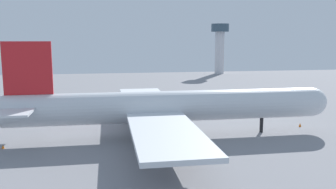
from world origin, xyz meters
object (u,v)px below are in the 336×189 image
maintenance_van (258,99)px  safety_cone_tail (3,147)px  safety_cone_nose (300,125)px  control_tower (220,43)px  cargo_airplane (166,107)px

maintenance_van → safety_cone_tail: (-61.37, -33.96, -0.88)m
safety_cone_nose → control_tower: control_tower is taller
safety_cone_nose → safety_cone_tail: size_ratio=1.16×
cargo_airplane → safety_cone_nose: bearing=5.7°
cargo_airplane → safety_cone_nose: cargo_airplane is taller
cargo_airplane → maintenance_van: (32.43, 31.13, -4.60)m
control_tower → safety_cone_nose: bearing=-99.2°
cargo_airplane → safety_cone_tail: (-28.94, -2.83, -5.49)m
cargo_airplane → maintenance_van: cargo_airplane is taller
safety_cone_tail → maintenance_van: bearing=29.0°
safety_cone_nose → control_tower: size_ratio=0.03×
cargo_airplane → control_tower: (48.62, 118.85, 10.61)m
cargo_airplane → safety_cone_tail: bearing=-174.4°
maintenance_van → control_tower: 90.49m
safety_cone_nose → safety_cone_tail: 59.02m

